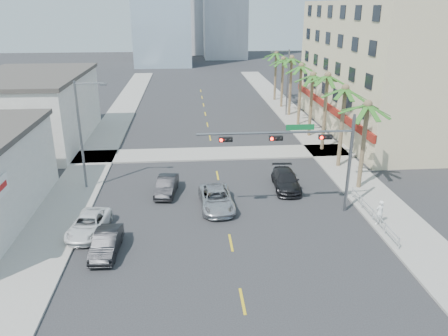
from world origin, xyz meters
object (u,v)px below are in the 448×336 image
(car_parked_mid, at_px, (106,243))
(car_lane_right, at_px, (286,180))
(car_parked_far, at_px, (89,225))
(car_lane_left, at_px, (167,186))
(pedestrian, at_px, (380,212))
(car_lane_center, at_px, (216,199))
(traffic_signal_mast, at_px, (307,148))

(car_parked_mid, bearing_deg, car_lane_right, 36.67)
(car_parked_far, xyz_separation_m, car_lane_left, (4.97, 6.24, 0.05))
(car_lane_left, xyz_separation_m, pedestrian, (14.91, -6.92, 0.35))
(car_lane_center, distance_m, pedestrian, 11.71)
(car_lane_center, bearing_deg, car_parked_mid, -143.66)
(car_lane_center, relative_size, pedestrian, 2.94)
(traffic_signal_mast, bearing_deg, car_lane_center, 167.90)
(car_parked_mid, bearing_deg, car_parked_far, 123.34)
(traffic_signal_mast, bearing_deg, car_parked_mid, -161.64)
(car_parked_mid, distance_m, car_parked_far, 3.10)
(car_lane_right, bearing_deg, car_lane_left, -175.46)
(car_parked_mid, xyz_separation_m, car_lane_center, (7.24, 5.87, 0.04))
(car_lane_center, bearing_deg, traffic_signal_mast, -14.80)
(traffic_signal_mast, bearing_deg, pedestrian, -28.40)
(car_lane_left, bearing_deg, car_lane_center, -30.85)
(car_lane_left, bearing_deg, traffic_signal_mast, -16.06)
(traffic_signal_mast, distance_m, car_parked_mid, 14.97)
(car_parked_mid, relative_size, car_lane_left, 0.99)
(pedestrian, bearing_deg, car_lane_right, -70.39)
(car_parked_far, bearing_deg, pedestrian, 4.83)
(car_parked_mid, bearing_deg, car_lane_center, 41.33)
(car_lane_right, bearing_deg, car_parked_far, -153.28)
(traffic_signal_mast, bearing_deg, car_parked_far, -173.05)
(traffic_signal_mast, xyz_separation_m, car_lane_center, (-6.35, 1.36, -4.33))
(car_parked_far, distance_m, car_lane_left, 7.98)
(car_lane_center, height_order, car_lane_right, car_lane_center)
(car_parked_far, relative_size, car_lane_left, 1.11)
(car_lane_left, bearing_deg, car_parked_mid, -103.61)
(car_lane_left, relative_size, car_lane_center, 0.80)
(car_parked_far, height_order, car_lane_right, car_lane_right)
(car_parked_mid, relative_size, pedestrian, 2.33)
(car_parked_far, xyz_separation_m, car_lane_right, (14.90, 6.44, 0.08))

